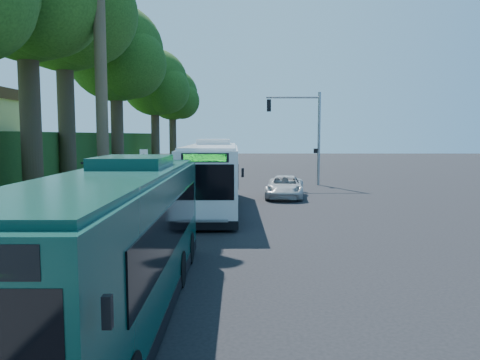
{
  "coord_description": "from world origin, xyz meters",
  "views": [
    {
      "loc": [
        -1.22,
        -25.44,
        3.82
      ],
      "look_at": [
        -1.18,
        1.0,
        1.25
      ],
      "focal_mm": 35.0,
      "sensor_mm": 36.0,
      "label": 1
    }
  ],
  "objects_px": {
    "white_bus": "(213,175)",
    "teal_bus": "(116,241)",
    "bus_shelter": "(115,176)",
    "pickup": "(285,187)"
  },
  "relations": [
    {
      "from": "bus_shelter",
      "to": "white_bus",
      "type": "height_order",
      "value": "white_bus"
    },
    {
      "from": "pickup",
      "to": "teal_bus",
      "type": "bearing_deg",
      "value": -98.2
    },
    {
      "from": "bus_shelter",
      "to": "teal_bus",
      "type": "xyz_separation_m",
      "value": [
        3.46,
        -13.0,
        -0.2
      ]
    },
    {
      "from": "pickup",
      "to": "white_bus",
      "type": "bearing_deg",
      "value": -126.37
    },
    {
      "from": "white_bus",
      "to": "teal_bus",
      "type": "xyz_separation_m",
      "value": [
        -1.2,
        -14.37,
        -0.14
      ]
    },
    {
      "from": "white_bus",
      "to": "pickup",
      "type": "bearing_deg",
      "value": 45.19
    },
    {
      "from": "teal_bus",
      "to": "white_bus",
      "type": "bearing_deg",
      "value": 85.18
    },
    {
      "from": "teal_bus",
      "to": "pickup",
      "type": "relative_size",
      "value": 2.32
    },
    {
      "from": "white_bus",
      "to": "teal_bus",
      "type": "distance_m",
      "value": 14.42
    },
    {
      "from": "white_bus",
      "to": "pickup",
      "type": "distance_m",
      "value": 6.05
    }
  ]
}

